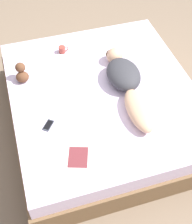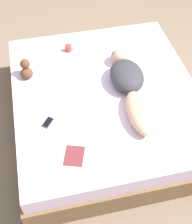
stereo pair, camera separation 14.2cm
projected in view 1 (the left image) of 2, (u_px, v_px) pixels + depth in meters
ground_plane at (103, 119)px, 3.61m from camera, size 12.00×12.00×0.00m
bed at (103, 106)px, 3.43m from camera, size 1.96×2.20×0.47m
person at (126, 82)px, 3.20m from camera, size 0.37×1.20×0.20m
open_magazine at (64, 157)px, 2.72m from camera, size 0.59×0.45×0.01m
coffee_mug at (62, 49)px, 3.62m from camera, size 0.11×0.08×0.08m
cell_phone at (48, 125)px, 2.94m from camera, size 0.13×0.15×0.01m
plush_toy at (22, 73)px, 3.28m from camera, size 0.14×0.16×0.20m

